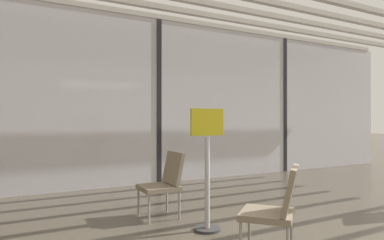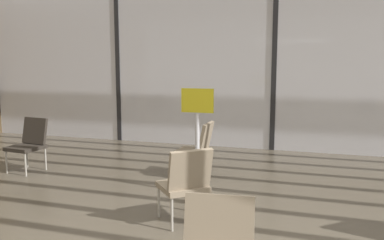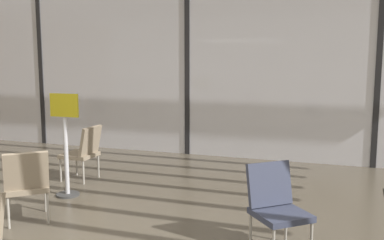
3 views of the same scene
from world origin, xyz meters
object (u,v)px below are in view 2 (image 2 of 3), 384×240
(parked_airplane, at_px, (249,63))
(lounge_chair_2, at_px, (186,181))
(lounge_chair_1, at_px, (198,146))
(lounge_chair_4, at_px, (29,141))
(info_sign, at_px, (197,145))

(parked_airplane, height_order, lounge_chair_2, parked_airplane)
(lounge_chair_1, distance_m, lounge_chair_4, 2.82)
(lounge_chair_4, bearing_deg, lounge_chair_1, 15.94)
(lounge_chair_1, bearing_deg, lounge_chair_2, 13.26)
(info_sign, bearing_deg, lounge_chair_1, 105.64)
(info_sign, bearing_deg, lounge_chair_2, -80.74)
(lounge_chair_4, bearing_deg, lounge_chair_2, -15.77)
(lounge_chair_2, bearing_deg, lounge_chair_4, -64.15)
(lounge_chair_1, relative_size, lounge_chair_4, 1.00)
(lounge_chair_2, bearing_deg, info_sign, -122.17)
(lounge_chair_1, xyz_separation_m, lounge_chair_2, (0.38, -1.76, 0.00))
(parked_airplane, height_order, lounge_chair_1, parked_airplane)
(parked_airplane, bearing_deg, info_sign, -86.29)
(parked_airplane, height_order, info_sign, parked_airplane)
(lounge_chair_4, xyz_separation_m, info_sign, (3.00, -0.32, 0.18))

